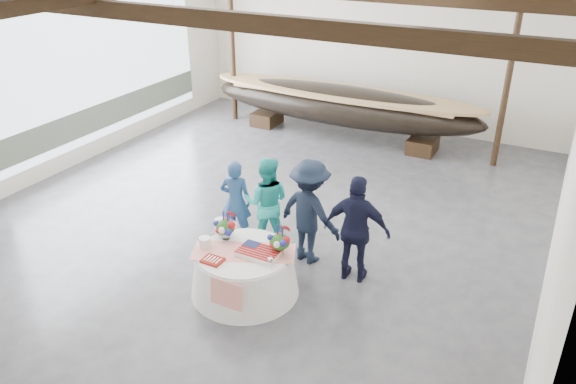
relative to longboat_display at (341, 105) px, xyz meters
The scene contains 12 objects.
floor 4.60m from the longboat_display, 85.93° to the right, with size 10.00×12.00×0.01m, color #3D3D42.
wall_back 2.06m from the longboat_display, 77.86° to the left, with size 10.00×0.02×4.50m, color silver.
wall_left 6.64m from the longboat_display, 136.06° to the right, with size 0.02×12.00×4.50m, color silver.
wall_right 7.11m from the longboat_display, 40.28° to the right, with size 0.02×12.00×4.50m, color silver.
open_bay 5.89m from the longboat_display, 142.83° to the right, with size 0.03×7.00×3.20m.
longboat_display is the anchor object (origin of this frame).
banquet_table 6.90m from the longboat_display, 79.03° to the right, with size 1.63×1.63×0.70m.
tabletop_items 6.74m from the longboat_display, 78.94° to the right, with size 1.60×1.12×0.40m.
guest_woman_blue 5.50m from the longboat_display, 86.21° to the right, with size 0.54×0.36×1.49m, color navy.
guest_woman_teal 5.48m from the longboat_display, 80.24° to the right, with size 0.79×0.61×1.62m, color #22B0A6.
guest_man_left 5.77m from the longboat_display, 72.12° to the right, with size 1.15×0.66×1.77m, color black.
guest_man_right 6.25m from the longboat_display, 64.95° to the right, with size 1.03×0.43×1.76m, color black.
Camera 1 is at (4.82, -8.14, 5.17)m, focal length 35.00 mm.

